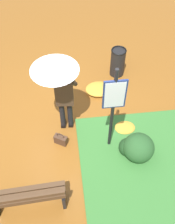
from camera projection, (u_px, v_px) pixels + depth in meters
name	position (u px, v px, depth m)	size (l,w,h in m)	color
ground_plane	(67.00, 121.00, 6.70)	(18.00, 18.00, 0.00)	brown
person_with_umbrella	(59.00, 80.00, 5.40)	(0.96, 0.96, 2.04)	black
info_sign_post	(113.00, 103.00, 5.15)	(0.44, 0.07, 2.30)	black
handbag	(61.00, 140.00, 6.20)	(0.33, 0.27, 0.37)	#4C3323
park_bench	(28.00, 198.00, 5.04)	(1.40, 0.42, 0.75)	black
trash_bin	(118.00, 62.00, 7.48)	(0.42, 0.42, 0.83)	black
shrub_cluster	(136.00, 148.00, 5.88)	(0.75, 0.68, 0.61)	#285628
leaf_pile_near_person	(125.00, 128.00, 6.51)	(0.49, 0.39, 0.11)	gold
leaf_pile_by_bench	(99.00, 89.00, 7.30)	(0.72, 0.58, 0.16)	gold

